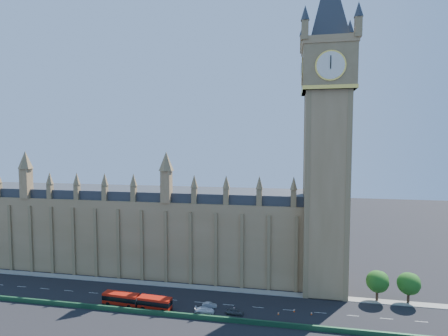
% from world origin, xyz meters
% --- Properties ---
extents(ground, '(400.00, 400.00, 0.00)m').
position_xyz_m(ground, '(0.00, 0.00, 0.00)').
color(ground, black).
rests_on(ground, ground).
extents(palace_westminster, '(120.00, 20.00, 28.00)m').
position_xyz_m(palace_westminster, '(-25.00, 22.00, 13.86)').
color(palace_westminster, olive).
rests_on(palace_westminster, ground).
extents(elizabeth_tower, '(20.59, 20.59, 105.00)m').
position_xyz_m(elizabeth_tower, '(38.00, 13.99, 54.56)').
color(elizabeth_tower, olive).
rests_on(elizabeth_tower, ground).
extents(bridge_parapet, '(160.00, 0.60, 1.20)m').
position_xyz_m(bridge_parapet, '(0.00, -9.00, 0.60)').
color(bridge_parapet, '#1E4C2D').
rests_on(bridge_parapet, ground).
extents(kerb_north, '(160.00, 3.00, 0.16)m').
position_xyz_m(kerb_north, '(0.00, 9.50, 0.08)').
color(kerb_north, gray).
rests_on(kerb_north, ground).
extents(tree_east_near, '(6.00, 6.00, 8.50)m').
position_xyz_m(tree_east_near, '(52.22, 10.08, 5.64)').
color(tree_east_near, '#382619').
rests_on(tree_east_near, ground).
extents(tree_east_far, '(6.00, 6.00, 8.50)m').
position_xyz_m(tree_east_far, '(60.22, 10.08, 5.64)').
color(tree_east_far, '#382619').
rests_on(tree_east_far, ground).
extents(red_bus, '(19.51, 4.32, 3.29)m').
position_xyz_m(red_bus, '(-11.73, -5.94, 1.73)').
color(red_bus, '#B6190C').
rests_on(red_bus, ground).
extents(car_grey, '(4.53, 2.09, 1.50)m').
position_xyz_m(car_grey, '(14.51, -4.95, 0.75)').
color(car_grey, '#404448').
rests_on(car_grey, ground).
extents(car_silver, '(3.96, 1.58, 1.28)m').
position_xyz_m(car_silver, '(7.33, -2.40, 0.64)').
color(car_silver, '#9B9FA2').
rests_on(car_silver, ground).
extents(car_white, '(5.24, 2.63, 1.46)m').
position_xyz_m(car_white, '(6.74, -5.56, 0.73)').
color(car_white, white).
rests_on(car_white, ground).
extents(cone_a, '(0.65, 0.65, 0.80)m').
position_xyz_m(cone_a, '(14.00, -2.60, 0.39)').
color(cone_a, black).
rests_on(cone_a, ground).
extents(cone_b, '(0.43, 0.43, 0.67)m').
position_xyz_m(cone_b, '(25.46, -2.97, 0.33)').
color(cone_b, black).
rests_on(cone_b, ground).
extents(cone_c, '(0.53, 0.53, 0.75)m').
position_xyz_m(cone_c, '(29.43, -0.70, 0.37)').
color(cone_c, black).
rests_on(cone_c, ground).
extents(cone_d, '(0.58, 0.58, 0.70)m').
position_xyz_m(cone_d, '(33.75, -1.42, 0.35)').
color(cone_d, black).
rests_on(cone_d, ground).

